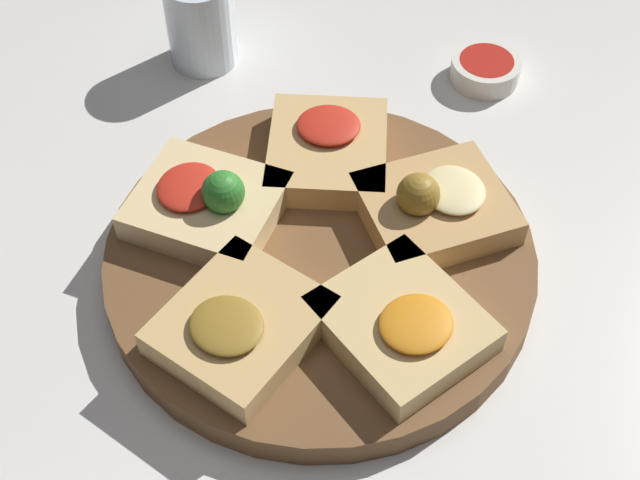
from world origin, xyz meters
name	(u,v)px	position (x,y,z in m)	size (l,w,h in m)	color
ground_plane	(320,270)	(0.00, 0.00, 0.00)	(3.00, 3.00, 0.00)	silver
serving_board	(320,260)	(0.00, 0.00, 0.01)	(0.35, 0.35, 0.03)	brown
focaccia_slice_0	(328,149)	(-0.09, -0.04, 0.04)	(0.14, 0.14, 0.03)	tan
focaccia_slice_1	(207,203)	(0.01, -0.10, 0.04)	(0.11, 0.12, 0.05)	#E5C689
focaccia_slice_2	(240,325)	(0.10, -0.02, 0.04)	(0.13, 0.12, 0.03)	tan
focaccia_slice_3	(403,324)	(0.05, 0.09, 0.04)	(0.14, 0.15, 0.03)	#DBB775
focaccia_slice_4	(434,205)	(-0.07, 0.07, 0.04)	(0.15, 0.15, 0.05)	tan
water_glass	(201,21)	(-0.19, -0.22, 0.05)	(0.07, 0.07, 0.09)	silver
dipping_bowl	(485,69)	(-0.29, 0.04, 0.01)	(0.07, 0.07, 0.02)	silver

